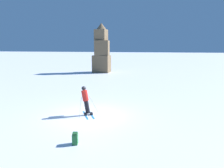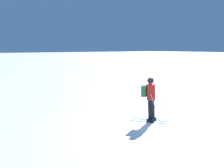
{
  "view_description": "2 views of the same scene",
  "coord_description": "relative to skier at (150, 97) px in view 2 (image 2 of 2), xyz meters",
  "views": [
    {
      "loc": [
        4.33,
        -11.87,
        4.04
      ],
      "look_at": [
        0.63,
        3.0,
        1.42
      ],
      "focal_mm": 35.0,
      "sensor_mm": 36.0,
      "label": 1
    },
    {
      "loc": [
        -8.77,
        -8.48,
        2.91
      ],
      "look_at": [
        -0.62,
        1.85,
        1.35
      ],
      "focal_mm": 50.0,
      "sensor_mm": 36.0,
      "label": 2
    }
  ],
  "objects": [
    {
      "name": "ground_plane",
      "position": [
        0.23,
        0.05,
        -0.99
      ],
      "size": [
        300.0,
        300.0,
        0.0
      ],
      "primitive_type": "plane",
      "color": "white"
    },
    {
      "name": "skier",
      "position": [
        0.0,
        0.0,
        0.0
      ],
      "size": [
        1.44,
        1.67,
        1.8
      ],
      "rotation": [
        0.0,
        0.0,
        0.52
      ],
      "color": "#1E7AC6",
      "rests_on": "ground"
    }
  ]
}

